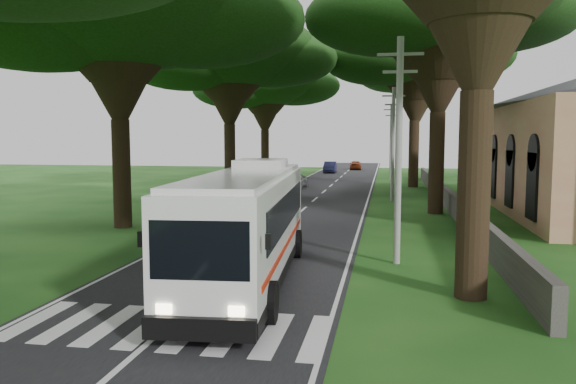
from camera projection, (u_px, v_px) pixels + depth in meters
ground at (194, 304)px, 15.24m from camera, size 140.00×140.00×0.00m
road at (313, 201)px, 39.75m from camera, size 8.00×120.00×0.04m
crosswalk at (166, 329)px, 13.28m from camera, size 8.00×3.00×0.01m
property_wall at (446, 197)px, 37.16m from camera, size 0.35×50.00×1.20m
pole_near at (399, 147)px, 19.77m from camera, size 1.60×0.24×8.00m
pole_mid at (393, 142)px, 39.37m from camera, size 1.60×0.24×8.00m
pole_far at (391, 141)px, 58.98m from camera, size 1.60×0.24×8.00m
tree_l_mida at (117, 6)px, 27.32m from camera, size 15.07×15.07×14.19m
tree_l_midb at (229, 52)px, 44.84m from camera, size 14.32×14.32×14.47m
tree_l_far at (265, 81)px, 62.71m from camera, size 13.88×13.88×13.81m
tree_r_mida at (441, 5)px, 32.29m from camera, size 13.87×13.87×15.24m
tree_r_midb at (416, 51)px, 50.01m from camera, size 14.72×14.72×15.48m
tree_r_far at (417, 70)px, 67.45m from camera, size 12.58×12.58×15.47m
coach_bus at (248, 223)px, 17.49m from camera, size 3.39×11.83×3.44m
distant_car_a at (295, 180)px, 49.94m from camera, size 1.94×4.35×1.45m
distant_car_b at (330, 167)px, 71.50m from camera, size 1.59×4.29×1.40m
distant_car_c at (356, 165)px, 78.82m from camera, size 1.85×4.10×1.17m
pedestrian at (171, 212)px, 27.02m from camera, size 0.49×0.71×1.90m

